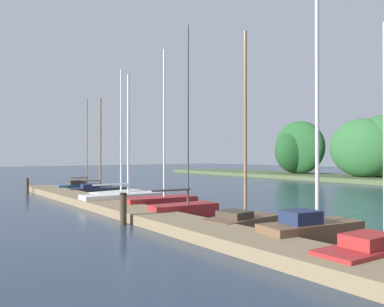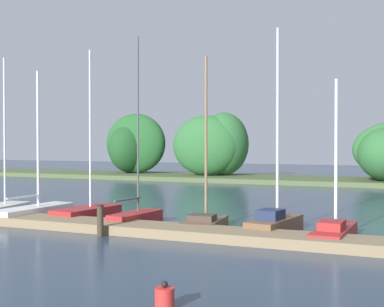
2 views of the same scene
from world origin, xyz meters
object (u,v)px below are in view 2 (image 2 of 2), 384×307
sailboat_8 (335,230)px  mooring_piling_1 (100,220)px  sailboat_7 (276,220)px  sailboat_4 (89,211)px  sailboat_6 (205,219)px  channel_buoy_0 (165,298)px  sailboat_3 (37,210)px  sailboat_5 (137,216)px  sailboat_2 (4,205)px

sailboat_8 → mooring_piling_1: size_ratio=4.93×
mooring_piling_1 → sailboat_7: bearing=29.9°
sailboat_4 → sailboat_6: size_ratio=1.10×
sailboat_4 → mooring_piling_1: bearing=-132.6°
sailboat_6 → channel_buoy_0: sailboat_6 is taller
sailboat_3 → channel_buoy_0: bearing=-126.6°
sailboat_5 → sailboat_6: sailboat_5 is taller
sailboat_5 → sailboat_8: bearing=-85.5°
sailboat_6 → sailboat_7: size_ratio=0.89×
sailboat_2 → sailboat_4: (5.23, -0.30, 0.01)m
channel_buoy_0 → sailboat_6: bearing=107.2°
sailboat_4 → sailboat_8: size_ratio=1.34×
sailboat_3 → sailboat_8: size_ratio=1.18×
sailboat_2 → channel_buoy_0: 17.14m
sailboat_6 → sailboat_7: 2.86m
sailboat_7 → sailboat_8: bearing=-93.0°
sailboat_8 → sailboat_6: bearing=88.0°
sailboat_4 → channel_buoy_0: (8.64, -9.78, -0.12)m
sailboat_3 → sailboat_5: size_ratio=0.85×
sailboat_2 → mooring_piling_1: (8.09, -3.72, 0.24)m
sailboat_5 → sailboat_6: (2.89, 0.38, -0.00)m
channel_buoy_0 → sailboat_3: bearing=140.5°
sailboat_5 → sailboat_6: bearing=-77.7°
sailboat_8 → sailboat_3: bearing=93.2°
sailboat_4 → sailboat_5: sailboat_5 is taller
sailboat_7 → channel_buoy_0: sailboat_7 is taller
sailboat_2 → sailboat_7: sailboat_7 is taller
sailboat_2 → channel_buoy_0: bearing=-136.1°
sailboat_6 → sailboat_4: bearing=80.9°
sailboat_2 → sailboat_5: sailboat_5 is taller
sailboat_6 → mooring_piling_1: bearing=131.7°
sailboat_2 → sailboat_3: sailboat_2 is taller
sailboat_5 → mooring_piling_1: bearing=-173.8°
sailboat_8 → channel_buoy_0: 9.38m
sailboat_5 → channel_buoy_0: sailboat_5 is taller
sailboat_4 → mooring_piling_1: size_ratio=6.58×
sailboat_2 → channel_buoy_0: (13.86, -10.08, -0.11)m
sailboat_2 → sailboat_3: (2.90, -1.03, 0.03)m
sailboat_6 → sailboat_8: size_ratio=1.22×
sailboat_2 → sailboat_4: sailboat_2 is taller
sailboat_7 → sailboat_5: bearing=103.6°
sailboat_8 → mooring_piling_1: bearing=112.1°
sailboat_5 → sailboat_7: bearing=-80.8°
sailboat_2 → sailboat_5: bearing=-106.5°
sailboat_2 → sailboat_6: (10.91, -0.52, 0.04)m
sailboat_6 → channel_buoy_0: 10.01m
sailboat_3 → sailboat_7: size_ratio=0.86×
sailboat_7 → channel_buoy_0: (0.09, -9.62, -0.26)m
sailboat_3 → sailboat_6: 8.03m
sailboat_4 → sailboat_7: sailboat_7 is taller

